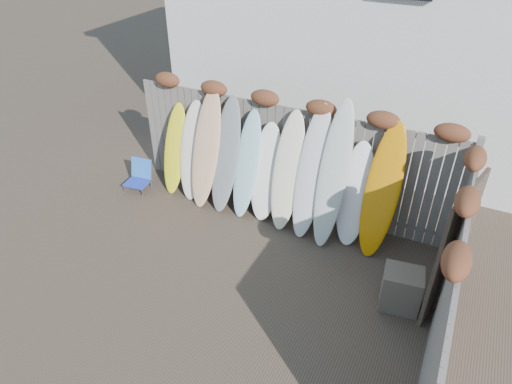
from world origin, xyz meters
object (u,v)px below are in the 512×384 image
at_px(beach_chair, 139,175).
at_px(lattice_panel, 453,249).
at_px(surfboard_0, 175,149).
at_px(wooden_crate, 401,289).

bearing_deg(beach_chair, lattice_panel, -5.23).
xyz_separation_m(lattice_panel, surfboard_0, (-5.14, 0.87, -0.12)).
bearing_deg(surfboard_0, wooden_crate, -12.03).
height_order(wooden_crate, surfboard_0, surfboard_0).
distance_m(lattice_panel, surfboard_0, 5.21).
bearing_deg(wooden_crate, beach_chair, 170.55).
height_order(beach_chair, surfboard_0, surfboard_0).
xyz_separation_m(wooden_crate, lattice_panel, (0.51, 0.35, 0.67)).
xyz_separation_m(beach_chair, lattice_panel, (5.83, -0.53, 0.71)).
bearing_deg(lattice_panel, surfboard_0, -175.05).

